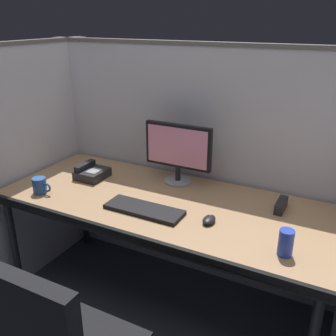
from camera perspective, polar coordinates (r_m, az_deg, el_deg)
cubicle_partition_rear at (r=2.50m, az=4.19°, el=0.21°), size 2.21×0.06×1.57m
cubicle_partition_left at (r=2.64m, az=-21.10°, el=0.01°), size 0.06×1.41×1.57m
desk at (r=2.16m, az=-0.77°, el=-6.20°), size 1.90×0.80×0.74m
monitor_center at (r=2.30m, az=1.51°, el=2.79°), size 0.43×0.17×0.37m
keyboard_main at (r=2.03m, az=-3.61°, el=-6.24°), size 0.43×0.15×0.02m
computer_mouse at (r=1.93m, az=6.19°, el=-7.75°), size 0.06×0.10×0.04m
red_stapler at (r=2.12m, az=16.66°, el=-5.40°), size 0.04×0.15×0.06m
desk_phone at (r=2.48m, az=-11.45°, el=-0.71°), size 0.17×0.19×0.09m
coffee_mug at (r=2.34m, az=-18.71°, el=-2.53°), size 0.13×0.08×0.09m
soda_can at (r=1.74m, az=17.32°, el=-10.70°), size 0.07×0.07×0.12m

